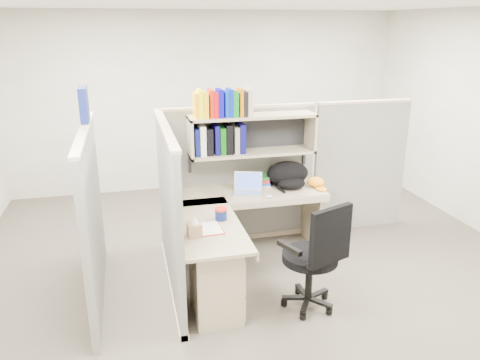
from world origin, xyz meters
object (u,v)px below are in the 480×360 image
object	(u,v)px
desk	(227,254)
snack_canister	(221,214)
laptop	(247,184)
task_chair	(313,273)
backpack	(290,175)

from	to	relation	value
desk	snack_canister	distance (m)	0.38
laptop	snack_canister	xyz separation A→B (m)	(-0.43, -0.64, -0.05)
task_chair	desk	bearing A→B (deg)	149.03
backpack	snack_canister	distance (m)	1.20
snack_canister	task_chair	size ratio (longest dim) A/B	0.11
desk	task_chair	world-z (taller)	task_chair
snack_canister	task_chair	bearing A→B (deg)	-38.31
desk	backpack	size ratio (longest dim) A/B	3.61
laptop	backpack	distance (m)	0.53
desk	task_chair	distance (m)	0.82
desk	laptop	world-z (taller)	laptop
backpack	desk	bearing A→B (deg)	-127.00
desk	laptop	xyz separation A→B (m)	(0.41, 0.79, 0.40)
snack_canister	task_chair	distance (m)	1.01
laptop	snack_canister	size ratio (longest dim) A/B	2.62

